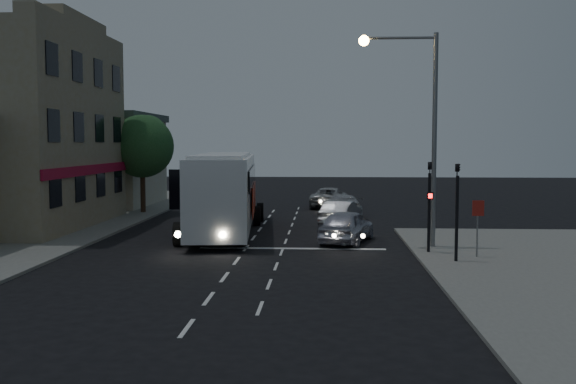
# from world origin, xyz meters

# --- Properties ---
(ground) EXTENTS (120.00, 120.00, 0.00)m
(ground) POSITION_xyz_m (0.00, 0.00, 0.00)
(ground) COLOR black
(sidewalk_far) EXTENTS (12.00, 50.00, 0.12)m
(sidewalk_far) POSITION_xyz_m (-13.00, 8.00, 0.06)
(sidewalk_far) COLOR slate
(sidewalk_far) RESTS_ON ground
(road_markings) EXTENTS (8.00, 30.55, 0.01)m
(road_markings) POSITION_xyz_m (1.29, 3.31, 0.00)
(road_markings) COLOR silver
(road_markings) RESTS_ON ground
(tour_bus) EXTENTS (3.80, 13.20, 3.99)m
(tour_bus) POSITION_xyz_m (-1.67, 6.88, 2.16)
(tour_bus) COLOR white
(tour_bus) RESTS_ON ground
(car_suv) EXTENTS (2.99, 4.78, 1.52)m
(car_suv) POSITION_xyz_m (4.39, 3.80, 0.76)
(car_suv) COLOR #A7A9B8
(car_suv) RESTS_ON ground
(car_sedan_a) EXTENTS (2.50, 4.43, 1.38)m
(car_sedan_a) POSITION_xyz_m (4.28, 9.62, 0.69)
(car_sedan_a) COLOR #A4A7AC
(car_sedan_a) RESTS_ON ground
(car_sedan_b) EXTENTS (2.67, 4.83, 1.32)m
(car_sedan_b) POSITION_xyz_m (4.49, 14.72, 0.66)
(car_sedan_b) COLOR #B1B2B7
(car_sedan_b) RESTS_ON ground
(car_sedan_c) EXTENTS (2.85, 5.28, 1.41)m
(car_sedan_c) POSITION_xyz_m (3.73, 19.78, 0.70)
(car_sedan_c) COLOR #AAAAAA
(car_sedan_c) RESTS_ON ground
(traffic_signal_main) EXTENTS (0.25, 0.35, 4.10)m
(traffic_signal_main) POSITION_xyz_m (7.60, 0.78, 2.42)
(traffic_signal_main) COLOR black
(traffic_signal_main) RESTS_ON sidewalk_near
(traffic_signal_side) EXTENTS (0.18, 0.15, 4.10)m
(traffic_signal_side) POSITION_xyz_m (8.30, -1.20, 2.42)
(traffic_signal_side) COLOR black
(traffic_signal_side) RESTS_ON sidewalk_near
(regulatory_sign) EXTENTS (0.45, 0.12, 2.20)m
(regulatory_sign) POSITION_xyz_m (9.30, -0.24, 1.60)
(regulatory_sign) COLOR slate
(regulatory_sign) RESTS_ON sidewalk_near
(streetlight) EXTENTS (3.32, 0.44, 9.00)m
(streetlight) POSITION_xyz_m (7.34, 2.20, 5.73)
(streetlight) COLOR slate
(streetlight) RESTS_ON sidewalk_near
(low_building_north) EXTENTS (9.40, 9.40, 6.50)m
(low_building_north) POSITION_xyz_m (-13.50, 20.00, 3.39)
(low_building_north) COLOR #B5AB8D
(low_building_north) RESTS_ON sidewalk_far
(street_tree) EXTENTS (4.00, 4.00, 6.20)m
(street_tree) POSITION_xyz_m (-8.21, 15.02, 4.50)
(street_tree) COLOR black
(street_tree) RESTS_ON sidewalk_far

